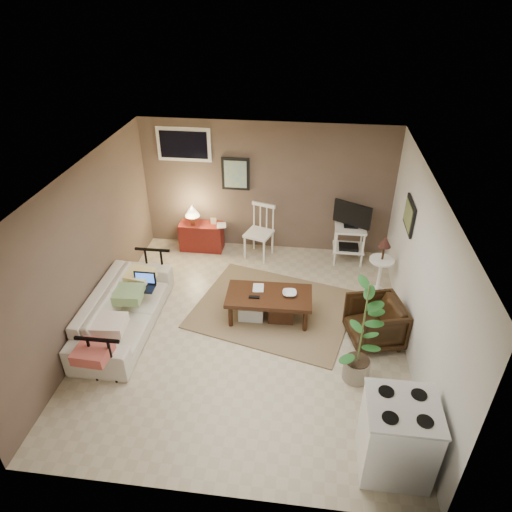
# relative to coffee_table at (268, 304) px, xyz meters

# --- Properties ---
(floor) EXTENTS (5.00, 5.00, 0.00)m
(floor) POSITION_rel_coffee_table_xyz_m (-0.27, -0.33, -0.27)
(floor) COLOR #C1B293
(floor) RESTS_ON ground
(art_back) EXTENTS (0.50, 0.03, 0.60)m
(art_back) POSITION_rel_coffee_table_xyz_m (-0.82, 2.14, 1.18)
(art_back) COLOR black
(art_right) EXTENTS (0.03, 0.60, 0.45)m
(art_right) POSITION_rel_coffee_table_xyz_m (1.95, 0.72, 1.25)
(art_right) COLOR black
(window) EXTENTS (0.96, 0.03, 0.60)m
(window) POSITION_rel_coffee_table_xyz_m (-1.72, 2.14, 1.68)
(window) COLOR white
(rug) EXTENTS (2.72, 2.39, 0.02)m
(rug) POSITION_rel_coffee_table_xyz_m (0.06, 0.22, -0.26)
(rug) COLOR olive
(rug) RESTS_ON floor
(coffee_table) EXTENTS (1.28, 0.69, 0.48)m
(coffee_table) POSITION_rel_coffee_table_xyz_m (0.00, 0.00, 0.00)
(coffee_table) COLOR #39200F
(coffee_table) RESTS_ON floor
(sofa) EXTENTS (0.63, 2.17, 0.85)m
(sofa) POSITION_rel_coffee_table_xyz_m (-2.07, -0.45, 0.16)
(sofa) COLOR beige
(sofa) RESTS_ON floor
(sofa_pillows) EXTENTS (0.42, 2.06, 0.15)m
(sofa_pillows) POSITION_rel_coffee_table_xyz_m (-2.02, -0.70, 0.25)
(sofa_pillows) COLOR #F0DBC7
(sofa_pillows) RESTS_ON sofa
(sofa_end_rails) EXTENTS (0.58, 2.17, 0.73)m
(sofa_end_rails) POSITION_rel_coffee_table_xyz_m (-1.95, -0.45, 0.10)
(sofa_end_rails) COLOR black
(sofa_end_rails) RESTS_ON floor
(laptop) EXTENTS (0.33, 0.24, 0.23)m
(laptop) POSITION_rel_coffee_table_xyz_m (-1.86, -0.08, 0.28)
(laptop) COLOR black
(laptop) RESTS_ON sofa
(red_console) EXTENTS (0.80, 0.36, 0.92)m
(red_console) POSITION_rel_coffee_table_xyz_m (-1.47, 1.90, 0.05)
(red_console) COLOR maroon
(red_console) RESTS_ON floor
(spindle_chair) EXTENTS (0.56, 0.56, 0.99)m
(spindle_chair) POSITION_rel_coffee_table_xyz_m (-0.35, 1.80, 0.20)
(spindle_chair) COLOR white
(spindle_chair) RESTS_ON floor
(tv_stand) EXTENTS (0.63, 0.44, 1.15)m
(tv_stand) POSITION_rel_coffee_table_xyz_m (1.26, 1.81, 0.34)
(tv_stand) COLOR white
(tv_stand) RESTS_ON floor
(side_table) EXTENTS (0.39, 0.39, 1.05)m
(side_table) POSITION_rel_coffee_table_xyz_m (1.72, 0.91, 0.38)
(side_table) COLOR white
(side_table) RESTS_ON floor
(armchair) EXTENTS (0.82, 0.85, 0.72)m
(armchair) POSITION_rel_coffee_table_xyz_m (1.53, -0.29, 0.09)
(armchair) COLOR black
(armchair) RESTS_ON floor
(potted_plant) EXTENTS (0.38, 0.38, 1.51)m
(potted_plant) POSITION_rel_coffee_table_xyz_m (1.25, -1.05, 0.54)
(potted_plant) COLOR gray
(potted_plant) RESTS_ON floor
(stove) EXTENTS (0.72, 0.67, 0.94)m
(stove) POSITION_rel_coffee_table_xyz_m (1.55, -2.26, 0.20)
(stove) COLOR white
(stove) RESTS_ON floor
(bowl) EXTENTS (0.21, 0.07, 0.21)m
(bowl) POSITION_rel_coffee_table_xyz_m (0.31, 0.03, 0.29)
(bowl) COLOR #39200F
(bowl) RESTS_ON coffee_table
(book_table) EXTENTS (0.16, 0.03, 0.22)m
(book_table) POSITION_rel_coffee_table_xyz_m (-0.25, 0.12, 0.30)
(book_table) COLOR #39200F
(book_table) RESTS_ON coffee_table
(book_console) EXTENTS (0.17, 0.05, 0.22)m
(book_console) POSITION_rel_coffee_table_xyz_m (-1.14, 1.85, 0.38)
(book_console) COLOR #39200F
(book_console) RESTS_ON red_console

